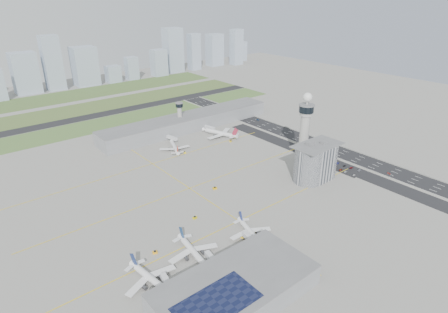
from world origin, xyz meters
TOP-DOWN VIEW (x-y plane):
  - ground at (0.00, 0.00)m, footprint 1000.00×1000.00m
  - grass_strip_0 at (-20.00, 225.00)m, footprint 480.00×50.00m
  - grass_strip_1 at (-20.00, 300.00)m, footprint 480.00×60.00m
  - grass_strip_2 at (-20.00, 380.00)m, footprint 480.00×70.00m
  - runway at (-20.00, 262.00)m, footprint 480.00×22.00m
  - highway at (115.00, 0.00)m, footprint 28.00×500.00m
  - barrier_left at (101.00, 0.00)m, footprint 0.60×500.00m
  - barrier_right at (129.00, 0.00)m, footprint 0.60×500.00m
  - landside_road at (90.00, -10.00)m, footprint 18.00×260.00m
  - parking_lot at (88.00, -22.00)m, footprint 20.00×44.00m
  - taxiway_line_h_0 at (-40.00, -30.00)m, footprint 260.00×0.60m
  - taxiway_line_h_1 at (-40.00, 30.00)m, footprint 260.00×0.60m
  - taxiway_line_h_2 at (-40.00, 90.00)m, footprint 260.00×0.60m
  - taxiway_line_v at (-40.00, 30.00)m, footprint 0.60×260.00m
  - control_tower at (72.00, 8.00)m, footprint 14.00×14.00m
  - secondary_tower at (30.00, 150.00)m, footprint 8.60×8.60m
  - admin_building at (51.99, -22.00)m, footprint 42.00×24.00m
  - terminal_pier at (40.00, 148.00)m, footprint 210.00×32.00m
  - near_terminal at (-88.07, -82.02)m, footprint 84.00×42.00m
  - airplane_near_a at (-116.32, -45.13)m, footprint 36.49×41.38m
  - airplane_near_b at (-85.52, -40.99)m, footprint 36.92×41.77m
  - airplane_near_c at (-45.36, -47.87)m, footprint 37.12×40.69m
  - airplane_far_a at (-6.36, 105.03)m, footprint 41.49×44.52m
  - airplane_far_b at (51.81, 106.72)m, footprint 51.54×55.91m
  - jet_bridge_near_0 at (-113.00, -61.00)m, footprint 5.39×14.31m
  - jet_bridge_near_1 at (-83.00, -61.00)m, footprint 5.39×14.31m
  - jet_bridge_near_2 at (-53.00, -61.00)m, footprint 5.39×14.31m
  - jet_bridge_far_0 at (2.00, 132.00)m, footprint 5.39×14.31m
  - jet_bridge_far_1 at (52.00, 132.00)m, footprint 5.39×14.31m
  - tug_0 at (-102.18, -23.69)m, footprint 3.45×2.91m
  - tug_1 at (-50.47, -45.74)m, footprint 3.23×3.33m
  - tug_2 at (-61.73, -8.20)m, footprint 3.25×2.45m
  - tug_3 at (-24.95, 16.20)m, footprint 3.66×2.86m
  - tug_4 at (-3.38, 92.01)m, footprint 2.76×3.42m
  - tug_5 at (50.53, 85.86)m, footprint 3.51×3.32m
  - car_lot_0 at (82.47, -40.88)m, footprint 3.45×1.85m
  - car_lot_1 at (82.02, -32.78)m, footprint 3.89×1.81m
  - car_lot_2 at (82.05, -27.64)m, footprint 4.17×2.11m
  - car_lot_3 at (81.89, -17.39)m, footprint 4.42×1.81m
  - car_lot_4 at (83.05, -9.50)m, footprint 3.49×1.56m
  - car_lot_5 at (83.99, -2.90)m, footprint 3.69×1.31m
  - car_lot_6 at (94.11, -38.65)m, footprint 4.04×1.87m
  - car_lot_7 at (93.01, -31.16)m, footprint 4.35×1.83m
  - car_lot_8 at (91.84, -24.84)m, footprint 3.35×1.65m
  - car_lot_9 at (91.89, -17.84)m, footprint 4.00×1.93m
  - car_lot_10 at (94.15, -9.66)m, footprint 4.01×1.99m
  - car_lot_11 at (92.56, -7.38)m, footprint 4.07×2.13m
  - car_hw_0 at (108.55, -58.30)m, footprint 1.83×3.39m
  - car_hw_1 at (115.86, 40.74)m, footprint 1.73×3.97m
  - car_hw_2 at (122.17, 118.95)m, footprint 2.02×4.28m
  - car_hw_4 at (108.38, 178.83)m, footprint 1.56×3.51m
  - skyline_bldg_7 at (-59.44, 436.89)m, footprint 35.76×28.61m
  - skyline_bldg_8 at (-19.42, 431.56)m, footprint 26.33×21.06m
  - skyline_bldg_9 at (30.27, 432.32)m, footprint 36.96×29.57m
  - skyline_bldg_10 at (73.27, 423.68)m, footprint 23.01×18.41m
  - skyline_bldg_11 at (108.28, 423.34)m, footprint 20.22×16.18m
  - skyline_bldg_12 at (162.17, 421.29)m, footprint 26.14×20.92m
  - skyline_bldg_13 at (201.27, 433.27)m, footprint 32.26×25.81m
  - skyline_bldg_14 at (244.74, 426.38)m, footprint 21.59×17.28m
  - skyline_bldg_15 at (302.83, 435.54)m, footprint 30.25×24.20m
  - skyline_bldg_16 at (345.49, 415.96)m, footprint 23.04×18.43m
  - skyline_bldg_17 at (382.05, 443.29)m, footprint 22.64×18.11m

SIDE VIEW (x-z plane):
  - ground at x=0.00m, z-range 0.00..0.00m
  - taxiway_line_h_0 at x=-40.00m, z-range 0.00..0.01m
  - taxiway_line_h_1 at x=-40.00m, z-range 0.00..0.01m
  - taxiway_line_h_2 at x=-40.00m, z-range 0.00..0.01m
  - taxiway_line_v at x=-40.00m, z-range 0.00..0.01m
  - grass_strip_0 at x=-20.00m, z-range 0.00..0.08m
  - grass_strip_1 at x=-20.00m, z-range 0.00..0.08m
  - grass_strip_2 at x=-20.00m, z-range 0.00..0.08m
  - landside_road at x=90.00m, z-range 0.00..0.08m
  - highway at x=115.00m, z-range 0.00..0.10m
  - parking_lot at x=88.00m, z-range 0.00..0.10m
  - runway at x=-20.00m, z-range 0.01..0.11m
  - car_lot_10 at x=94.15m, z-range 0.00..1.09m
  - car_hw_0 at x=108.55m, z-range 0.00..1.10m
  - car_lot_8 at x=91.84m, z-range 0.00..1.10m
  - car_lot_0 at x=82.47m, z-range 0.00..1.12m
  - car_lot_6 at x=94.11m, z-range 0.00..1.12m
  - car_lot_11 at x=92.56m, z-range 0.00..1.13m
  - car_lot_2 at x=82.05m, z-range 0.00..1.13m
  - car_lot_4 at x=83.05m, z-range 0.00..1.16m
  - car_hw_4 at x=108.38m, z-range 0.00..1.17m
  - car_hw_2 at x=122.17m, z-range 0.00..1.18m
  - barrier_left at x=101.00m, z-range 0.00..1.20m
  - barrier_right at x=129.00m, z-range 0.00..1.20m
  - car_lot_5 at x=83.99m, z-range 0.00..1.21m
  - car_lot_1 at x=82.02m, z-range 0.00..1.24m
  - car_lot_7 at x=93.01m, z-range 0.00..1.25m
  - car_lot_9 at x=91.89m, z-range 0.00..1.26m
  - car_hw_1 at x=115.86m, z-range 0.00..1.27m
  - car_lot_3 at x=81.89m, z-range 0.00..1.28m
  - tug_1 at x=-50.47m, z-range 0.00..1.60m
  - tug_5 at x=50.53m, z-range 0.00..1.68m
  - tug_0 at x=-102.18m, z-range 0.00..1.70m
  - tug_4 at x=-3.38m, z-range 0.00..1.74m
  - tug_2 at x=-61.73m, z-range 0.00..1.74m
  - tug_3 at x=-24.95m, z-range 0.00..1.90m
  - jet_bridge_near_0 at x=-113.00m, z-range 0.00..5.70m
  - jet_bridge_near_1 at x=-83.00m, z-range 0.00..5.70m
  - jet_bridge_near_2 at x=-53.00m, z-range 0.00..5.70m
  - jet_bridge_far_0 at x=2.00m, z-range 0.00..5.70m
  - jet_bridge_far_1 at x=52.00m, z-range 0.00..5.70m
  - airplane_near_c at x=-45.36m, z-range 0.00..9.56m
  - airplane_far_a at x=-6.36m, z-range 0.00..10.04m
  - airplane_near_a at x=-116.32m, z-range 0.00..10.54m
  - airplane_near_b at x=-85.52m, z-range 0.00..10.58m
  - near_terminal at x=-88.07m, z-range -0.07..12.93m
  - airplane_far_b at x=51.81m, z-range 0.00..12.87m
  - terminal_pier at x=40.00m, z-range 0.00..15.80m
  - skyline_bldg_10 at x=73.27m, z-range 0.00..27.75m
  - admin_building at x=51.99m, z-range -1.45..32.05m
  - secondary_tower at x=30.00m, z-range 2.85..34.75m
  - skyline_bldg_11 at x=108.28m, z-range 0.00..38.97m
  - skyline_bldg_17 at x=382.05m, z-range 0.00..41.06m
  - skyline_bldg_12 at x=162.17m, z-range 0.00..46.89m
  - skyline_bldg_7 at x=-59.44m, z-range 0.00..61.22m
  - skyline_bldg_9 at x=30.27m, z-range 0.00..62.11m
  - skyline_bldg_15 at x=302.83m, z-range 0.00..63.40m
  - skyline_bldg_14 at x=244.74m, z-range 0.00..68.75m
  - control_tower at x=72.00m, z-range 2.79..67.29m
  - skyline_bldg_16 at x=345.49m, z-range 0.00..71.56m
  - skyline_bldg_13 at x=201.27m, z-range 0.00..81.20m
  - skyline_bldg_8 at x=-19.42m, z-range 0.00..83.39m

